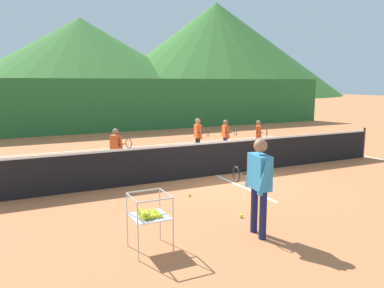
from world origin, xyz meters
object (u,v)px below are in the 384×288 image
Objects in this scene: student_3 at (259,134)px; tennis_ball_8 at (241,216)px; student_0 at (117,146)px; ball_cart at (149,214)px; student_1 at (198,133)px; student_2 at (226,133)px; instructor at (259,178)px; tennis_net at (216,158)px; tennis_ball_7 at (189,195)px; tennis_ball_2 at (262,182)px.

student_3 reaches higher than tennis_ball_8.
ball_cart is at bearing -99.69° from student_0.
student_1 is 1.11m from student_2.
instructor is 1.25× the size of student_1.
tennis_net is 13.21× the size of ball_cart.
student_1 is 19.87× the size of tennis_ball_7.
student_0 is at bearing -162.26° from student_1.
student_1 is (3.21, 1.03, 0.04)m from student_0.
student_1 reaches higher than tennis_ball_2.
student_0 is (-0.95, 5.72, -0.24)m from instructor.
student_3 is at bearing 38.61° from tennis_ball_7.
tennis_ball_8 is at bearing 15.36° from ball_cart.
ball_cart reaches higher than tennis_ball_7.
student_3 is at bearing 54.17° from instructor.
student_1 is at bearing 87.81° from tennis_ball_2.
tennis_net reaches higher than tennis_ball_2.
tennis_ball_8 is (0.22, 0.84, -0.98)m from instructor.
tennis_net is 5.00m from ball_cart.
tennis_net is at bearing -106.50° from student_1.
student_2 is at bearing 50.11° from tennis_ball_7.
student_1 is at bearing 71.45° from instructor.
student_3 is at bearing 51.55° from tennis_ball_8.
student_1 is at bearing 60.77° from tennis_ball_7.
student_0 is at bearing 135.56° from tennis_ball_2.
tennis_ball_2 is at bearing -62.72° from tennis_net.
tennis_ball_2 and tennis_ball_7 have the same top height.
instructor is 1.34× the size of student_2.
tennis_ball_8 is (-4.24, -5.34, -0.71)m from student_3.
student_1 is 6.30m from tennis_ball_8.
tennis_ball_7 is at bearing -119.23° from student_1.
tennis_net is at bearing 48.33° from ball_cart.
tennis_net is 2.88m from student_1.
ball_cart is at bearing -129.26° from student_2.
student_0 is 0.94× the size of student_1.
tennis_ball_8 is at bearing -118.31° from student_2.
student_0 is at bearing 144.36° from tennis_net.
tennis_ball_2 is at bearing 44.93° from tennis_ball_8.
ball_cart is (-3.33, -3.74, 0.09)m from tennis_net.
ball_cart is (-4.14, -6.48, -0.22)m from student_1.
instructor reaches higher than tennis_net.
tennis_ball_8 is at bearing -109.08° from student_1.
tennis_net is 174.67× the size of tennis_ball_8.
student_2 is 5.43m from tennis_ball_7.
student_0 is 3.37m from tennis_ball_7.
instructor is 24.79× the size of tennis_ball_2.
instructor is at bearing -125.83° from student_3.
tennis_ball_7 is (-1.54, -1.46, -0.47)m from tennis_net.
student_0 is 5.07m from tennis_ball_8.
ball_cart is 2.24m from tennis_ball_8.
tennis_ball_2 is (3.05, -2.99, -0.73)m from student_0.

